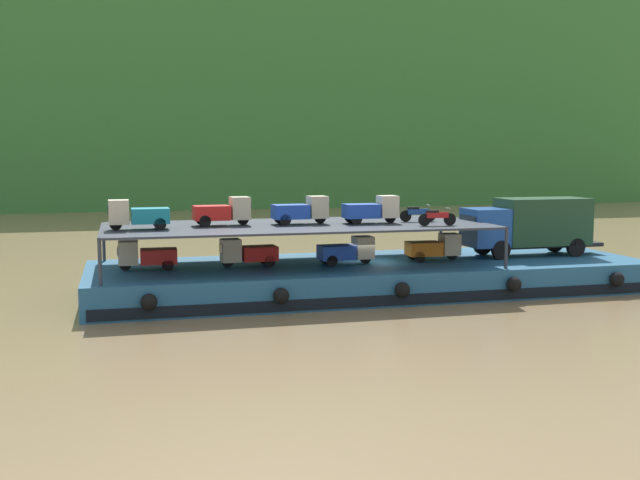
{
  "coord_description": "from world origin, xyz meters",
  "views": [
    {
      "loc": [
        -12.18,
        -36.01,
        6.93
      ],
      "look_at": [
        -2.67,
        0.0,
        2.7
      ],
      "focal_mm": 42.32,
      "sensor_mm": 36.0,
      "label": 1
    }
  ],
  "objects_px": {
    "mini_truck_lower_aft": "(248,252)",
    "motorcycle_upper_port": "(437,217)",
    "mini_truck_upper_bow": "(372,210)",
    "mini_truck_lower_mid": "(347,251)",
    "mini_truck_upper_fore": "(301,210)",
    "motorcycle_upper_centre": "(417,213)",
    "covered_lorry": "(529,224)",
    "cargo_barge": "(371,277)",
    "mini_truck_upper_mid": "(223,211)",
    "mini_truck_lower_stern": "(147,255)",
    "mini_truck_lower_fore": "(434,247)",
    "mini_truck_upper_stern": "(138,215)"
  },
  "relations": [
    {
      "from": "mini_truck_lower_stern",
      "to": "mini_truck_upper_bow",
      "type": "distance_m",
      "value": 11.23
    },
    {
      "from": "mini_truck_lower_aft",
      "to": "motorcycle_upper_port",
      "type": "distance_m",
      "value": 9.34
    },
    {
      "from": "mini_truck_lower_stern",
      "to": "mini_truck_upper_bow",
      "type": "height_order",
      "value": "mini_truck_upper_bow"
    },
    {
      "from": "mini_truck_lower_fore",
      "to": "mini_truck_upper_mid",
      "type": "relative_size",
      "value": 1.0
    },
    {
      "from": "mini_truck_lower_stern",
      "to": "mini_truck_upper_stern",
      "type": "bearing_deg",
      "value": -113.91
    },
    {
      "from": "mini_truck_lower_stern",
      "to": "mini_truck_upper_fore",
      "type": "distance_m",
      "value": 7.79
    },
    {
      "from": "covered_lorry",
      "to": "mini_truck_upper_bow",
      "type": "distance_m",
      "value": 9.14
    },
    {
      "from": "mini_truck_lower_mid",
      "to": "motorcycle_upper_centre",
      "type": "height_order",
      "value": "motorcycle_upper_centre"
    },
    {
      "from": "mini_truck_upper_mid",
      "to": "mini_truck_upper_bow",
      "type": "xyz_separation_m",
      "value": [
        7.36,
        -0.73,
        0.0
      ]
    },
    {
      "from": "mini_truck_upper_fore",
      "to": "mini_truck_upper_stern",
      "type": "bearing_deg",
      "value": -174.19
    },
    {
      "from": "mini_truck_lower_mid",
      "to": "motorcycle_upper_centre",
      "type": "relative_size",
      "value": 1.46
    },
    {
      "from": "mini_truck_upper_fore",
      "to": "motorcycle_upper_centre",
      "type": "bearing_deg",
      "value": -1.93
    },
    {
      "from": "mini_truck_upper_stern",
      "to": "mini_truck_upper_bow",
      "type": "xyz_separation_m",
      "value": [
        11.41,
        0.31,
        0.0
      ]
    },
    {
      "from": "mini_truck_upper_bow",
      "to": "motorcycle_upper_port",
      "type": "xyz_separation_m",
      "value": [
        2.63,
        -2.04,
        -0.26
      ]
    },
    {
      "from": "mini_truck_lower_fore",
      "to": "motorcycle_upper_centre",
      "type": "xyz_separation_m",
      "value": [
        -0.82,
        0.33,
        1.74
      ]
    },
    {
      "from": "covered_lorry",
      "to": "mini_truck_lower_aft",
      "type": "bearing_deg",
      "value": -179.74
    },
    {
      "from": "motorcycle_upper_port",
      "to": "motorcycle_upper_centre",
      "type": "height_order",
      "value": "same"
    },
    {
      "from": "mini_truck_lower_aft",
      "to": "motorcycle_upper_centre",
      "type": "relative_size",
      "value": 1.47
    },
    {
      "from": "cargo_barge",
      "to": "mini_truck_lower_mid",
      "type": "xyz_separation_m",
      "value": [
        -1.42,
        -0.51,
        1.44
      ]
    },
    {
      "from": "mini_truck_lower_mid",
      "to": "mini_truck_upper_mid",
      "type": "distance_m",
      "value": 6.4
    },
    {
      "from": "cargo_barge",
      "to": "covered_lorry",
      "type": "relative_size",
      "value": 3.56
    },
    {
      "from": "covered_lorry",
      "to": "mini_truck_lower_stern",
      "type": "relative_size",
      "value": 2.84
    },
    {
      "from": "mini_truck_lower_fore",
      "to": "mini_truck_upper_fore",
      "type": "relative_size",
      "value": 1.0
    },
    {
      "from": "mini_truck_upper_bow",
      "to": "motorcycle_upper_port",
      "type": "bearing_deg",
      "value": -37.84
    },
    {
      "from": "cargo_barge",
      "to": "mini_truck_upper_fore",
      "type": "bearing_deg",
      "value": 176.18
    },
    {
      "from": "mini_truck_lower_stern",
      "to": "mini_truck_lower_fore",
      "type": "bearing_deg",
      "value": -2.25
    },
    {
      "from": "mini_truck_upper_fore",
      "to": "mini_truck_upper_bow",
      "type": "height_order",
      "value": "same"
    },
    {
      "from": "mini_truck_lower_fore",
      "to": "cargo_barge",
      "type": "bearing_deg",
      "value": 174.95
    },
    {
      "from": "mini_truck_lower_mid",
      "to": "mini_truck_upper_stern",
      "type": "height_order",
      "value": "mini_truck_upper_stern"
    },
    {
      "from": "covered_lorry",
      "to": "mini_truck_lower_fore",
      "type": "xyz_separation_m",
      "value": [
        -5.69,
        -0.43,
        -1.0
      ]
    },
    {
      "from": "mini_truck_upper_fore",
      "to": "motorcycle_upper_port",
      "type": "xyz_separation_m",
      "value": [
        6.14,
        -2.54,
        -0.26
      ]
    },
    {
      "from": "mini_truck_lower_aft",
      "to": "mini_truck_lower_fore",
      "type": "distance_m",
      "value": 9.64
    },
    {
      "from": "mini_truck_lower_mid",
      "to": "motorcycle_upper_port",
      "type": "distance_m",
      "value": 4.71
    },
    {
      "from": "motorcycle_upper_port",
      "to": "mini_truck_upper_bow",
      "type": "bearing_deg",
      "value": 142.16
    },
    {
      "from": "covered_lorry",
      "to": "mini_truck_upper_fore",
      "type": "xyz_separation_m",
      "value": [
        -12.59,
        0.1,
        1.0
      ]
    },
    {
      "from": "covered_lorry",
      "to": "mini_truck_upper_stern",
      "type": "relative_size",
      "value": 2.86
    },
    {
      "from": "motorcycle_upper_centre",
      "to": "mini_truck_lower_mid",
      "type": "bearing_deg",
      "value": -172.17
    },
    {
      "from": "mini_truck_upper_stern",
      "to": "motorcycle_upper_centre",
      "type": "height_order",
      "value": "mini_truck_upper_stern"
    },
    {
      "from": "mini_truck_lower_fore",
      "to": "mini_truck_upper_mid",
      "type": "xyz_separation_m",
      "value": [
        -10.75,
        0.76,
        2.0
      ]
    },
    {
      "from": "mini_truck_lower_mid",
      "to": "mini_truck_upper_fore",
      "type": "distance_m",
      "value": 3.03
    },
    {
      "from": "cargo_barge",
      "to": "mini_truck_upper_stern",
      "type": "xyz_separation_m",
      "value": [
        -11.48,
        -0.56,
        3.44
      ]
    },
    {
      "from": "mini_truck_lower_mid",
      "to": "mini_truck_lower_aft",
      "type": "bearing_deg",
      "value": 173.23
    },
    {
      "from": "mini_truck_upper_bow",
      "to": "mini_truck_lower_stern",
      "type": "bearing_deg",
      "value": 177.25
    },
    {
      "from": "mini_truck_lower_fore",
      "to": "motorcycle_upper_port",
      "type": "height_order",
      "value": "motorcycle_upper_port"
    },
    {
      "from": "mini_truck_lower_mid",
      "to": "mini_truck_lower_fore",
      "type": "bearing_deg",
      "value": 2.57
    },
    {
      "from": "mini_truck_lower_stern",
      "to": "mini_truck_upper_mid",
      "type": "relative_size",
      "value": 0.99
    },
    {
      "from": "mini_truck_upper_mid",
      "to": "motorcycle_upper_centre",
      "type": "xyz_separation_m",
      "value": [
        9.94,
        -0.44,
        -0.26
      ]
    },
    {
      "from": "motorcycle_upper_port",
      "to": "mini_truck_lower_aft",
      "type": "bearing_deg",
      "value": 165.03
    },
    {
      "from": "mini_truck_lower_aft",
      "to": "mini_truck_upper_fore",
      "type": "distance_m",
      "value": 3.39
    },
    {
      "from": "mini_truck_upper_mid",
      "to": "mini_truck_upper_fore",
      "type": "height_order",
      "value": "same"
    }
  ]
}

